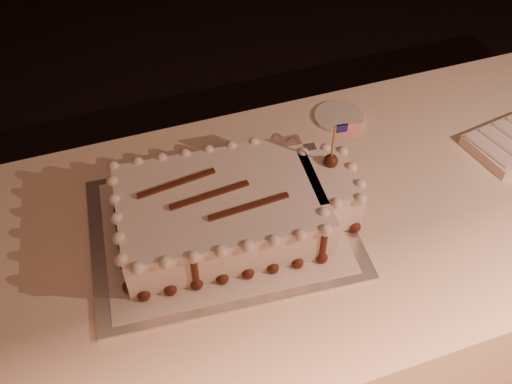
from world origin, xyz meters
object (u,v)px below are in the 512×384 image
object	(u,v)px
banquet_table	(267,314)
sheet_cake	(234,208)
side_plate	(339,117)
cake_board	(222,228)
napkin_stack	(512,144)

from	to	relation	value
banquet_table	sheet_cake	bearing A→B (deg)	162.68
banquet_table	side_plate	world-z (taller)	side_plate
banquet_table	sheet_cake	world-z (taller)	sheet_cake
side_plate	banquet_table	bearing A→B (deg)	-136.44
cake_board	sheet_cake	bearing A→B (deg)	0.17
banquet_table	sheet_cake	xyz separation A→B (m)	(-0.07, 0.02, 0.44)
sheet_cake	side_plate	xyz separation A→B (m)	(0.38, 0.27, -0.06)
sheet_cake	side_plate	distance (m)	0.46
cake_board	sheet_cake	distance (m)	0.06
banquet_table	napkin_stack	xyz separation A→B (m)	(0.66, 0.04, 0.39)
side_plate	sheet_cake	bearing A→B (deg)	-144.79
sheet_cake	napkin_stack	bearing A→B (deg)	1.14
side_plate	napkin_stack	bearing A→B (deg)	-34.83
cake_board	banquet_table	bearing A→B (deg)	-8.91
cake_board	napkin_stack	bearing A→B (deg)	5.76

